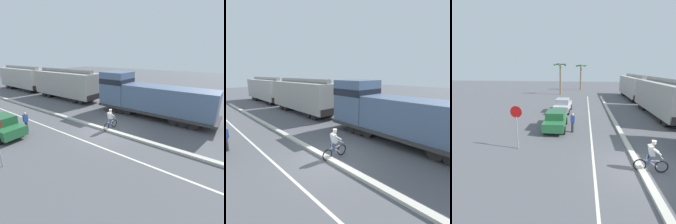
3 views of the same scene
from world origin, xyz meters
The scene contains 9 objects.
ground_plane centered at (0.00, 0.00, 0.00)m, with size 120.00×120.00×0.00m, color #56565B.
median_curb centered at (0.00, 6.00, 0.08)m, with size 0.36×36.00×0.16m, color beige.
lane_stripe centered at (-2.40, 6.00, 0.00)m, with size 0.14×36.00×0.01m, color silver.
locomotive centered at (5.45, -0.98, 1.80)m, with size 3.10×11.61×4.20m.
hopper_car_lead centered at (5.45, 11.18, 2.08)m, with size 2.90×10.60×4.18m.
hopper_car_middle centered at (5.45, 22.78, 2.08)m, with size 2.90×10.60×4.18m.
parked_car_green centered at (-5.43, 5.74, 0.82)m, with size 1.96×4.26×1.62m.
cyclist centered at (0.42, -0.21, 0.82)m, with size 1.71×0.48×1.71m.
pedestrian_by_cars centered at (-3.91, 5.01, 0.85)m, with size 0.34×0.22×1.62m.
Camera 1 is at (-10.40, -8.27, 5.93)m, focal length 28.00 mm.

